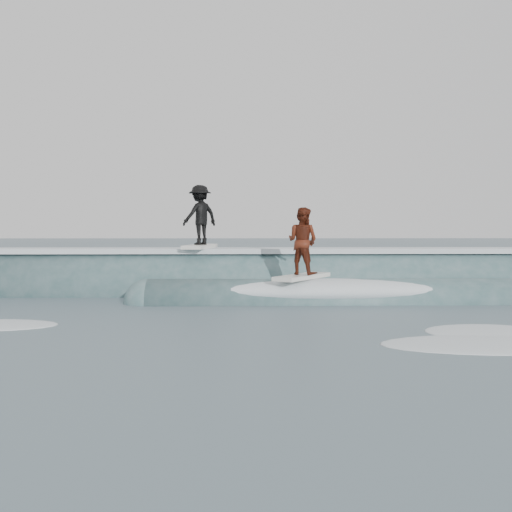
{
  "coord_description": "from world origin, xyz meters",
  "views": [
    {
      "loc": [
        -0.29,
        -9.69,
        1.9
      ],
      "look_at": [
        0.0,
        5.58,
        1.1
      ],
      "focal_mm": 40.0,
      "sensor_mm": 36.0,
      "label": 1
    }
  ],
  "objects": [
    {
      "name": "ground",
      "position": [
        0.0,
        0.0,
        0.0
      ],
      "size": [
        160.0,
        160.0,
        0.0
      ],
      "primitive_type": "plane",
      "color": "#41525F",
      "rests_on": "ground"
    },
    {
      "name": "breaking_wave",
      "position": [
        0.26,
        6.25,
        0.04
      ],
      "size": [
        22.28,
        3.98,
        2.41
      ],
      "color": "#345658",
      "rests_on": "ground"
    },
    {
      "name": "surfer_black",
      "position": [
        -1.58,
        6.58,
        2.14
      ],
      "size": [
        1.24,
        2.07,
        1.79
      ],
      "color": "silver",
      "rests_on": "ground"
    },
    {
      "name": "surfer_red",
      "position": [
        1.13,
        4.38,
        1.43
      ],
      "size": [
        1.6,
        1.96,
        1.76
      ],
      "color": "silver",
      "rests_on": "ground"
    },
    {
      "name": "whitewater",
      "position": [
        0.43,
        0.11,
        0.0
      ],
      "size": [
        13.1,
        3.94,
        0.1
      ],
      "color": "silver",
      "rests_on": "ground"
    },
    {
      "name": "far_swells",
      "position": [
        -1.03,
        17.65,
        0.0
      ],
      "size": [
        32.41,
        8.65,
        0.8
      ],
      "color": "#345658",
      "rests_on": "ground"
    }
  ]
}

